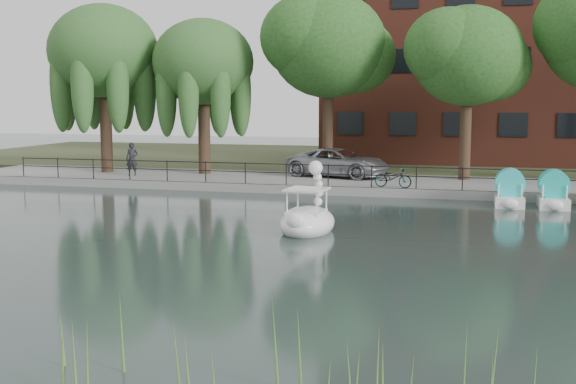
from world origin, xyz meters
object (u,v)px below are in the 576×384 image
at_px(bicycle, 393,176).
at_px(pedestrian, 132,157).
at_px(swan_boat, 308,217).
at_px(minivan, 339,161).

height_order(bicycle, pedestrian, pedestrian).
relative_size(bicycle, pedestrian, 0.87).
bearing_deg(swan_boat, pedestrian, 141.76).
height_order(pedestrian, swan_boat, pedestrian).
relative_size(bicycle, swan_boat, 0.60).
height_order(minivan, bicycle, minivan).
distance_m(bicycle, swan_boat, 9.64).
distance_m(minivan, swan_boat, 13.32).
bearing_deg(pedestrian, bicycle, -22.14).
xyz_separation_m(bicycle, pedestrian, (-13.69, 1.63, 0.49)).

